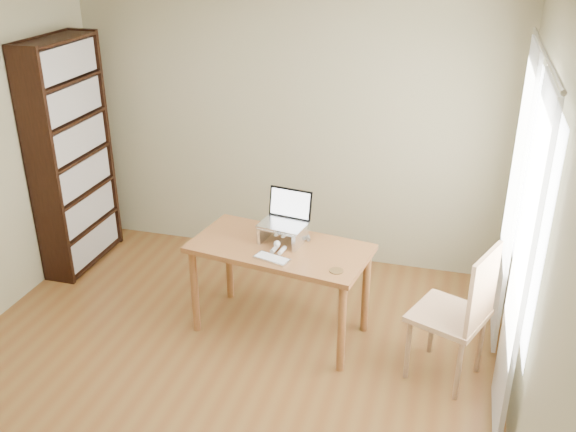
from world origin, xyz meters
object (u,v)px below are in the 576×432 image
object	(u,v)px
laptop	(285,215)
chair	(462,308)
bookshelf	(72,156)
keyboard	(272,259)
desk	(280,258)
cat	(288,232)

from	to	relation	value
laptop	chair	xyz separation A→B (m)	(1.36, -0.36, -0.37)
bookshelf	keyboard	distance (m)	2.31
bookshelf	desk	bearing A→B (deg)	-16.19
desk	cat	bearing A→B (deg)	81.01
bookshelf	cat	distance (m)	2.23
desk	cat	size ratio (longest dim) A/B	2.89
bookshelf	chair	size ratio (longest dim) A/B	1.99
laptop	cat	bearing A→B (deg)	-31.54
keyboard	cat	xyz separation A→B (m)	(0.03, 0.33, 0.06)
chair	bookshelf	bearing A→B (deg)	-171.59
keyboard	cat	distance (m)	0.34
bookshelf	desk	world-z (taller)	bookshelf
desk	laptop	world-z (taller)	laptop
keyboard	desk	bearing A→B (deg)	107.56
bookshelf	cat	size ratio (longest dim) A/B	4.27
keyboard	cat	bearing A→B (deg)	100.97
laptop	keyboard	bearing A→B (deg)	-80.36
cat	bookshelf	bearing A→B (deg)	174.23
desk	laptop	bearing A→B (deg)	98.90
bookshelf	laptop	world-z (taller)	bookshelf
cat	chair	bearing A→B (deg)	-6.63
keyboard	chair	size ratio (longest dim) A/B	0.27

